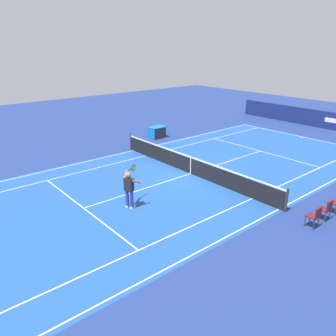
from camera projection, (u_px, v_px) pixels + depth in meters
The scene contains 10 objects.
ground_plane at pixel (191, 174), 18.30m from camera, with size 60.00×60.00×0.00m, color navy.
court_slab at pixel (191, 174), 18.30m from camera, with size 24.20×11.40×0.00m, color #1E4C93.
court_line_markings at pixel (191, 174), 18.30m from camera, with size 23.85×11.05×0.01m.
tennis_net at pixel (191, 165), 18.13m from camera, with size 0.10×11.70×1.08m.
stadium_barrier at pixel (330, 121), 27.63m from camera, with size 0.26×17.00×1.44m.
tennis_player_near at pixel (129, 188), 14.20m from camera, with size 0.96×0.89×1.70m.
tennis_ball at pixel (123, 166), 19.28m from camera, with size 0.07×0.07×0.07m, color #CCE01E.
spectator_chair_5 at pixel (326, 209), 13.29m from camera, with size 0.44×0.44×0.88m.
spectator_chair_6 at pixel (315, 216), 12.74m from camera, with size 0.44×0.44×0.88m.
equipment_cart_tarped at pixel (157, 132), 25.18m from camera, with size 1.25×0.84×0.85m.
Camera 1 is at (11.91, 12.26, 6.68)m, focal length 35.66 mm.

